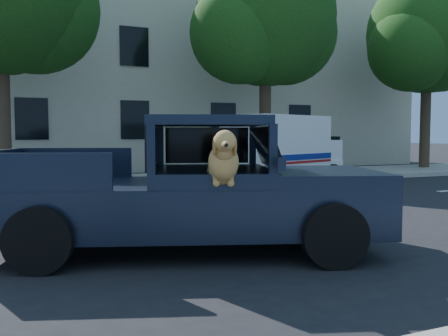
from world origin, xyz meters
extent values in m
plane|color=black|center=(0.00, 0.00, 0.00)|extent=(120.00, 120.00, 0.00)
cube|color=gray|center=(0.00, 9.20, 0.07)|extent=(60.00, 4.00, 0.15)
cylinder|color=#332619|center=(-4.00, 9.60, 2.20)|extent=(0.44, 0.44, 4.40)
sphere|color=#0F360D|center=(-3.00, 9.90, 5.50)|extent=(4.00, 4.00, 4.00)
cylinder|color=#332619|center=(5.00, 9.60, 2.20)|extent=(0.44, 0.44, 4.40)
sphere|color=#0F360D|center=(5.00, 9.60, 6.00)|extent=(5.20, 5.20, 5.20)
sphere|color=#0F360D|center=(3.80, 9.30, 5.20)|extent=(3.60, 3.60, 3.60)
sphere|color=#0F360D|center=(6.00, 9.90, 5.50)|extent=(4.00, 4.00, 4.00)
cylinder|color=#332619|center=(13.00, 9.60, 2.20)|extent=(0.44, 0.44, 4.40)
sphere|color=#0F360D|center=(13.00, 9.60, 6.00)|extent=(5.20, 5.20, 5.20)
sphere|color=#0F360D|center=(11.80, 9.30, 5.20)|extent=(3.60, 3.60, 3.60)
sphere|color=#0F360D|center=(14.00, 9.90, 5.50)|extent=(4.00, 4.00, 4.00)
cube|color=beige|center=(3.00, 16.50, 4.50)|extent=(26.00, 6.00, 9.00)
cube|color=black|center=(-1.65, -0.45, 0.63)|extent=(5.61, 3.67, 0.66)
cube|color=black|center=(0.11, -1.08, 1.05)|extent=(2.10, 2.41, 0.16)
cube|color=black|center=(-1.41, -0.53, 1.81)|extent=(2.12, 2.35, 0.12)
cube|color=black|center=(-0.64, -0.81, 1.46)|extent=(0.83, 1.72, 0.57)
cube|color=black|center=(-1.37, -1.03, 0.83)|extent=(0.71, 0.71, 0.38)
cube|color=black|center=(-1.08, -1.99, 1.29)|extent=(0.11, 0.08, 0.16)
cube|color=silver|center=(4.03, 6.54, 0.52)|extent=(4.37, 3.18, 0.47)
cube|color=silver|center=(3.68, 6.40, 1.47)|extent=(3.67, 2.89, 1.42)
cube|color=silver|center=(5.48, 7.14, 1.09)|extent=(1.45, 1.95, 0.66)
cube|color=navy|center=(4.02, 5.56, 0.95)|extent=(3.00, 1.24, 0.17)
cube|color=#9E0F0F|center=(4.02, 5.56, 0.80)|extent=(3.00, 1.24, 0.07)
camera|label=1|loc=(-3.99, -6.96, 1.65)|focal=40.00mm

